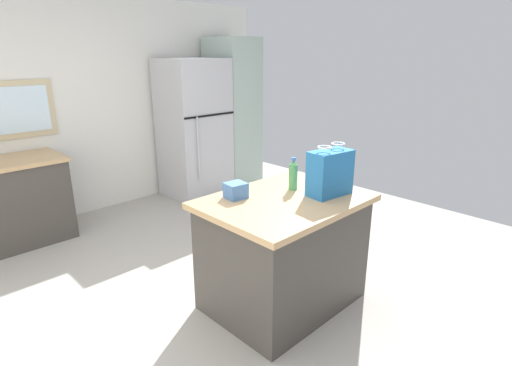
# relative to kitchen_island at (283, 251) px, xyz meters

# --- Properties ---
(ground) EXTENTS (6.47, 6.47, 0.00)m
(ground) POSITION_rel_kitchen_island_xyz_m (-0.29, 0.35, -0.44)
(ground) COLOR #ADA89E
(back_wall) EXTENTS (5.39, 0.13, 2.54)m
(back_wall) POSITION_rel_kitchen_island_xyz_m (-0.29, 3.03, 0.83)
(back_wall) COLOR silver
(back_wall) RESTS_ON ground
(kitchen_island) EXTENTS (1.19, 0.90, 0.87)m
(kitchen_island) POSITION_rel_kitchen_island_xyz_m (0.00, 0.00, 0.00)
(kitchen_island) COLOR #423D38
(kitchen_island) RESTS_ON ground
(refrigerator) EXTENTS (0.80, 0.75, 1.83)m
(refrigerator) POSITION_rel_kitchen_island_xyz_m (1.07, 2.59, 0.47)
(refrigerator) COLOR #B7B7BC
(refrigerator) RESTS_ON ground
(tall_cabinet) EXTENTS (0.56, 0.67, 2.10)m
(tall_cabinet) POSITION_rel_kitchen_island_xyz_m (1.77, 2.59, 0.61)
(tall_cabinet) COLOR #9EB2A8
(tall_cabinet) RESTS_ON ground
(shopping_bag) EXTENTS (0.35, 0.22, 0.38)m
(shopping_bag) POSITION_rel_kitchen_island_xyz_m (0.30, -0.18, 0.61)
(shopping_bag) COLOR #236BAD
(shopping_bag) RESTS_ON kitchen_island
(small_box) EXTENTS (0.16, 0.15, 0.11)m
(small_box) POSITION_rel_kitchen_island_xyz_m (-0.25, 0.26, 0.49)
(small_box) COLOR #4775B7
(small_box) RESTS_ON kitchen_island
(bottle) EXTENTS (0.07, 0.07, 0.26)m
(bottle) POSITION_rel_kitchen_island_xyz_m (0.20, 0.09, 0.55)
(bottle) COLOR #4C9956
(bottle) RESTS_ON kitchen_island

